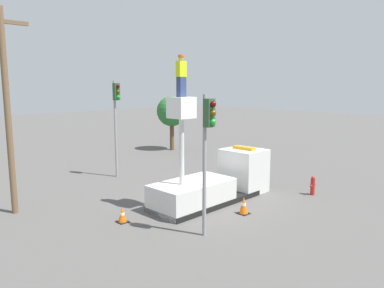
{
  "coord_description": "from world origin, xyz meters",
  "views": [
    {
      "loc": [
        -12.59,
        -11.58,
        5.56
      ],
      "look_at": [
        -2.23,
        -1.27,
        3.24
      ],
      "focal_mm": 35.0,
      "sensor_mm": 36.0,
      "label": 1
    }
  ],
  "objects_px": {
    "fire_hydrant": "(313,186)",
    "traffic_cone_curbside": "(244,206)",
    "traffic_cone_rear": "(122,215)",
    "traffic_light_across": "(116,110)",
    "tree_left_bg": "(172,112)",
    "worker": "(181,76)",
    "utility_pole": "(7,106)",
    "traffic_light_pole": "(208,137)",
    "bucket_truck": "(215,182)"
  },
  "relations": [
    {
      "from": "worker",
      "to": "traffic_light_pole",
      "type": "bearing_deg",
      "value": -115.48
    },
    {
      "from": "worker",
      "to": "traffic_cone_rear",
      "type": "bearing_deg",
      "value": 164.59
    },
    {
      "from": "utility_pole",
      "to": "traffic_cone_rear",
      "type": "bearing_deg",
      "value": -58.12
    },
    {
      "from": "fire_hydrant",
      "to": "bucket_truck",
      "type": "bearing_deg",
      "value": 144.81
    },
    {
      "from": "worker",
      "to": "utility_pole",
      "type": "relative_size",
      "value": 0.2
    },
    {
      "from": "worker",
      "to": "tree_left_bg",
      "type": "xyz_separation_m",
      "value": [
        10.29,
        12.03,
        -2.63
      ]
    },
    {
      "from": "worker",
      "to": "traffic_light_pole",
      "type": "relative_size",
      "value": 0.33
    },
    {
      "from": "bucket_truck",
      "to": "tree_left_bg",
      "type": "distance_m",
      "value": 14.67
    },
    {
      "from": "worker",
      "to": "tree_left_bg",
      "type": "relative_size",
      "value": 0.38
    },
    {
      "from": "tree_left_bg",
      "to": "traffic_light_pole",
      "type": "bearing_deg",
      "value": -128.17
    },
    {
      "from": "bucket_truck",
      "to": "traffic_light_across",
      "type": "xyz_separation_m",
      "value": [
        -0.68,
        7.25,
        3.19
      ]
    },
    {
      "from": "traffic_light_pole",
      "to": "tree_left_bg",
      "type": "relative_size",
      "value": 1.14
    },
    {
      "from": "tree_left_bg",
      "to": "worker",
      "type": "bearing_deg",
      "value": -130.54
    },
    {
      "from": "tree_left_bg",
      "to": "utility_pole",
      "type": "distance_m",
      "value": 17.17
    },
    {
      "from": "worker",
      "to": "traffic_light_pole",
      "type": "distance_m",
      "value": 3.71
    },
    {
      "from": "fire_hydrant",
      "to": "traffic_cone_curbside",
      "type": "distance_m",
      "value": 4.81
    },
    {
      "from": "bucket_truck",
      "to": "utility_pole",
      "type": "xyz_separation_m",
      "value": [
        -7.56,
        5.02,
        3.78
      ]
    },
    {
      "from": "traffic_cone_curbside",
      "to": "utility_pole",
      "type": "bearing_deg",
      "value": 134.17
    },
    {
      "from": "traffic_cone_rear",
      "to": "tree_left_bg",
      "type": "distance_m",
      "value": 17.44
    },
    {
      "from": "worker",
      "to": "traffic_light_across",
      "type": "bearing_deg",
      "value": 77.9
    },
    {
      "from": "worker",
      "to": "utility_pole",
      "type": "distance_m",
      "value": 7.42
    },
    {
      "from": "traffic_light_across",
      "to": "traffic_cone_curbside",
      "type": "xyz_separation_m",
      "value": [
        0.1,
        -9.41,
        -3.73
      ]
    },
    {
      "from": "worker",
      "to": "traffic_light_pole",
      "type": "xyz_separation_m",
      "value": [
        -1.28,
        -2.69,
        -2.22
      ]
    },
    {
      "from": "traffic_light_across",
      "to": "fire_hydrant",
      "type": "xyz_separation_m",
      "value": [
        4.84,
        -10.19,
        -3.61
      ]
    },
    {
      "from": "traffic_light_across",
      "to": "traffic_cone_curbside",
      "type": "bearing_deg",
      "value": -89.42
    },
    {
      "from": "worker",
      "to": "fire_hydrant",
      "type": "relative_size",
      "value": 1.79
    },
    {
      "from": "traffic_cone_rear",
      "to": "utility_pole",
      "type": "bearing_deg",
      "value": 121.88
    },
    {
      "from": "fire_hydrant",
      "to": "traffic_cone_curbside",
      "type": "bearing_deg",
      "value": 170.76
    },
    {
      "from": "traffic_cone_rear",
      "to": "traffic_light_across",
      "type": "bearing_deg",
      "value": 57.14
    },
    {
      "from": "bucket_truck",
      "to": "traffic_light_pole",
      "type": "xyz_separation_m",
      "value": [
        -3.52,
        -2.69,
        2.8
      ]
    },
    {
      "from": "worker",
      "to": "tree_left_bg",
      "type": "distance_m",
      "value": 16.05
    },
    {
      "from": "traffic_cone_rear",
      "to": "tree_left_bg",
      "type": "relative_size",
      "value": 0.14
    },
    {
      "from": "traffic_cone_rear",
      "to": "traffic_light_pole",
      "type": "bearing_deg",
      "value": -68.1
    },
    {
      "from": "fire_hydrant",
      "to": "utility_pole",
      "type": "xyz_separation_m",
      "value": [
        -11.72,
        7.95,
        4.2
      ]
    },
    {
      "from": "traffic_light_pole",
      "to": "traffic_cone_rear",
      "type": "height_order",
      "value": "traffic_light_pole"
    },
    {
      "from": "traffic_light_pole",
      "to": "worker",
      "type": "bearing_deg",
      "value": 64.52
    },
    {
      "from": "traffic_light_pole",
      "to": "traffic_cone_curbside",
      "type": "relative_size",
      "value": 6.87
    },
    {
      "from": "traffic_cone_curbside",
      "to": "tree_left_bg",
      "type": "height_order",
      "value": "tree_left_bg"
    },
    {
      "from": "bucket_truck",
      "to": "worker",
      "type": "bearing_deg",
      "value": 180.0
    },
    {
      "from": "worker",
      "to": "traffic_cone_curbside",
      "type": "height_order",
      "value": "worker"
    },
    {
      "from": "traffic_light_pole",
      "to": "tree_left_bg",
      "type": "height_order",
      "value": "traffic_light_pole"
    },
    {
      "from": "traffic_light_across",
      "to": "traffic_cone_curbside",
      "type": "height_order",
      "value": "traffic_light_across"
    },
    {
      "from": "fire_hydrant",
      "to": "tree_left_bg",
      "type": "relative_size",
      "value": 0.21
    },
    {
      "from": "bucket_truck",
      "to": "traffic_light_across",
      "type": "distance_m",
      "value": 7.95
    },
    {
      "from": "bucket_truck",
      "to": "traffic_light_pole",
      "type": "height_order",
      "value": "traffic_light_pole"
    },
    {
      "from": "traffic_cone_curbside",
      "to": "utility_pole",
      "type": "xyz_separation_m",
      "value": [
        -6.97,
        7.18,
        4.32
      ]
    },
    {
      "from": "bucket_truck",
      "to": "traffic_cone_curbside",
      "type": "relative_size",
      "value": 8.81
    },
    {
      "from": "traffic_light_pole",
      "to": "traffic_cone_curbside",
      "type": "xyz_separation_m",
      "value": [
        2.93,
        0.53,
        -3.34
      ]
    },
    {
      "from": "bucket_truck",
      "to": "traffic_cone_rear",
      "type": "xyz_separation_m",
      "value": [
        -4.9,
        0.73,
        -0.6
      ]
    },
    {
      "from": "fire_hydrant",
      "to": "tree_left_bg",
      "type": "bearing_deg",
      "value": 75.42
    }
  ]
}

